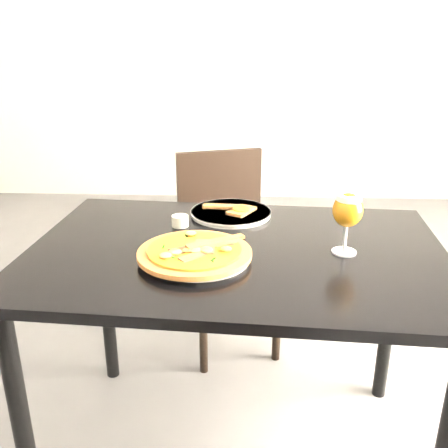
{
  "coord_description": "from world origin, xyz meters",
  "views": [
    {
      "loc": [
        0.0,
        -1.17,
        1.33
      ],
      "look_at": [
        -0.06,
        0.14,
        0.83
      ],
      "focal_mm": 40.0,
      "sensor_mm": 36.0,
      "label": 1
    }
  ],
  "objects_px": {
    "dining_table": "(236,276)",
    "pizza": "(195,252)",
    "chair_far": "(226,243)",
    "beer_glass": "(348,210)"
  },
  "relations": [
    {
      "from": "chair_far",
      "to": "beer_glass",
      "type": "height_order",
      "value": "beer_glass"
    },
    {
      "from": "pizza",
      "to": "chair_far",
      "type": "bearing_deg",
      "value": 85.95
    },
    {
      "from": "dining_table",
      "to": "beer_glass",
      "type": "bearing_deg",
      "value": 0.48
    },
    {
      "from": "dining_table",
      "to": "pizza",
      "type": "xyz_separation_m",
      "value": [
        -0.11,
        -0.09,
        0.12
      ]
    },
    {
      "from": "dining_table",
      "to": "pizza",
      "type": "bearing_deg",
      "value": -137.69
    },
    {
      "from": "dining_table",
      "to": "chair_far",
      "type": "xyz_separation_m",
      "value": [
        -0.06,
        0.68,
        -0.19
      ]
    },
    {
      "from": "dining_table",
      "to": "beer_glass",
      "type": "xyz_separation_m",
      "value": [
        0.31,
        -0.02,
        0.22
      ]
    },
    {
      "from": "pizza",
      "to": "beer_glass",
      "type": "xyz_separation_m",
      "value": [
        0.42,
        0.07,
        0.1
      ]
    },
    {
      "from": "dining_table",
      "to": "beer_glass",
      "type": "distance_m",
      "value": 0.38
    },
    {
      "from": "chair_far",
      "to": "beer_glass",
      "type": "bearing_deg",
      "value": -80.57
    }
  ]
}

